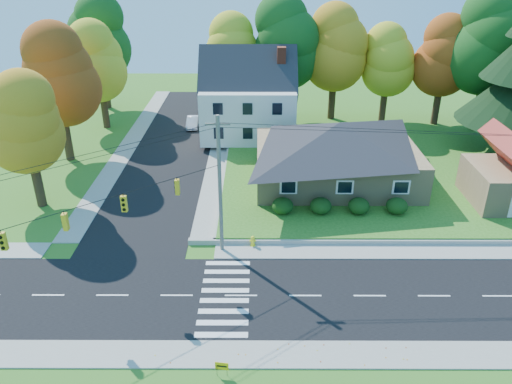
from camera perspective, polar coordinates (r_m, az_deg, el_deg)
ground at (r=31.63m, az=-1.73°, el=-11.76°), size 120.00×120.00×0.00m
road_main at (r=31.62m, az=-1.73°, el=-11.75°), size 90.00×8.00×0.02m
road_cross at (r=55.22m, az=-9.27°, el=5.31°), size 8.00×44.00×0.02m
sidewalk_north at (r=35.67m, az=-1.49°, el=-6.75°), size 90.00×2.00×0.08m
sidewalk_south at (r=27.84m, az=-2.06°, el=-18.06°), size 90.00×2.00×0.08m
lawn at (r=51.18m, az=13.74°, el=3.45°), size 30.00×30.00×0.50m
ranch_house at (r=44.53m, az=9.22°, el=4.60°), size 14.60×10.60×5.40m
colonial_house at (r=54.95m, az=-0.86°, el=10.58°), size 10.40×8.40×9.60m
hedge_row at (r=39.77m, az=9.55°, el=-1.57°), size 10.70×1.70×1.27m
traffic_infrastructure at (r=29.93m, az=-2.07°, el=-2.37°), size 38.10×10.66×10.00m
tree_lot_0 at (r=60.00m, az=-2.80°, el=15.55°), size 6.72×6.72×12.51m
tree_lot_1 at (r=58.79m, az=3.22°, el=16.61°), size 7.84×7.84×14.60m
tree_lot_2 at (r=60.48m, az=9.08°, el=15.99°), size 7.28×7.28×13.56m
tree_lot_3 at (r=60.95m, az=14.88°, el=14.28°), size 6.16×6.16×11.47m
tree_lot_4 at (r=61.65m, az=20.75°, el=14.24°), size 6.72×6.72×12.51m
tree_lot_5 at (r=61.00m, az=25.31°, el=15.24°), size 8.40×8.40×15.64m
tree_west_0 at (r=42.86m, az=-24.89°, el=7.12°), size 6.16×6.16×11.47m
tree_west_1 at (r=51.78m, az=-21.89°, el=12.18°), size 7.28×7.28×13.56m
tree_west_2 at (r=60.79m, az=-17.60°, el=14.07°), size 6.72×6.72×12.51m
tree_west_3 at (r=68.68m, az=-17.51°, el=16.49°), size 7.84×7.84×14.60m
white_car at (r=60.42m, az=-7.26°, el=7.93°), size 1.44×3.79×1.24m
fire_hydrant at (r=36.02m, az=-0.37°, el=-5.68°), size 0.48×0.38×0.86m
yard_sign at (r=26.49m, az=-3.93°, el=-19.26°), size 0.69×0.12×0.86m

